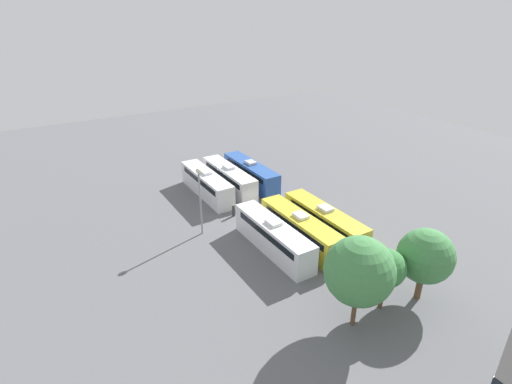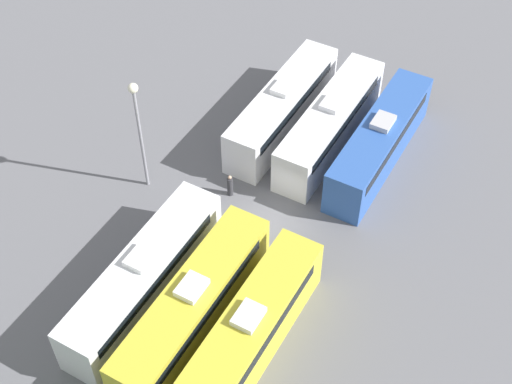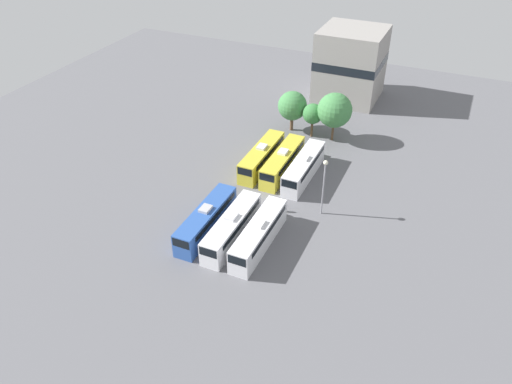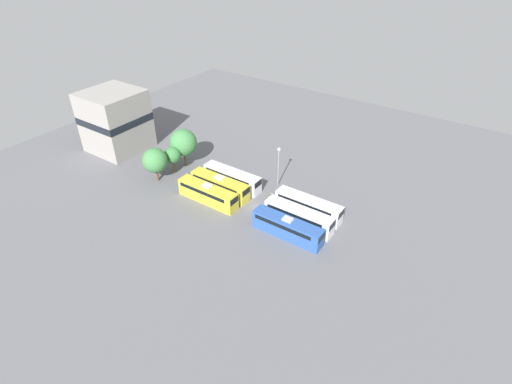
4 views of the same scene
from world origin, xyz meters
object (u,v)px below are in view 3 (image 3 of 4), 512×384
worker_person (280,207)px  light_pole (324,178)px  bus_4 (283,161)px  bus_1 (232,227)px  depot_building (351,64)px  bus_5 (304,167)px  tree_2 (335,110)px  tree_1 (313,114)px  bus_0 (206,219)px  tree_0 (292,106)px  bus_2 (259,234)px  bus_3 (262,156)px

worker_person → light_pole: bearing=19.7°
bus_4 → worker_person: (3.26, -9.11, -0.99)m
bus_1 → depot_building: depot_building is taller
bus_4 → worker_person: bearing=-70.3°
bus_1 → bus_5: bearing=78.4°
bus_5 → tree_2: 12.88m
light_pole → tree_1: (-7.87, 19.19, -1.35)m
depot_building → bus_0: bearing=-96.3°
bus_4 → depot_building: 29.78m
bus_1 → depot_building: bearing=88.1°
bus_0 → bus_4: size_ratio=1.00×
tree_0 → bus_1: bearing=-83.4°
bus_2 → tree_0: 29.91m
bus_4 → tree_2: (3.80, 12.12, 3.48)m
bus_2 → tree_1: tree_1 is taller
bus_3 → bus_4: bearing=-1.4°
bus_3 → light_pole: light_pole is taller
bus_3 → worker_person: (6.57, -9.20, -0.99)m
bus_1 → bus_2: bearing=1.7°
worker_person → light_pole: light_pole is taller
bus_3 → tree_1: 12.56m
bus_3 → light_pole: bearing=-32.6°
bus_0 → light_pole: bearing=37.5°
bus_3 → bus_4: same height
bus_2 → bus_5: same height
tree_1 → tree_2: size_ratio=0.72×
bus_2 → bus_4: size_ratio=1.00×
tree_0 → depot_building: depot_building is taller
bus_5 → tree_1: bearing=103.5°
bus_5 → tree_1: tree_1 is taller
worker_person → depot_building: size_ratio=0.13×
light_pole → depot_building: size_ratio=0.62×
bus_0 → bus_5: bearing=67.0°
bus_5 → worker_person: bus_5 is taller
bus_1 → bus_2: same height
light_pole → depot_building: 37.32m
bus_5 → tree_1: (-2.92, 12.13, 2.29)m
bus_3 → tree_0: tree_0 is taller
bus_1 → bus_4: (0.02, 16.43, 0.00)m
worker_person → tree_1: (-2.87, 20.98, 3.28)m
tree_0 → light_pole: bearing=-59.8°
light_pole → depot_building: bearing=100.4°
tree_0 → bus_5: bearing=-62.6°
worker_person → bus_1: bearing=-114.1°
bus_0 → tree_2: bearing=75.6°
bus_2 → depot_building: bearing=92.4°
bus_2 → tree_2: tree_2 is taller
bus_4 → depot_building: (1.51, 29.36, 4.72)m
bus_4 → tree_1: (0.38, 11.87, 2.29)m
bus_5 → depot_building: (-1.80, 29.63, 4.72)m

